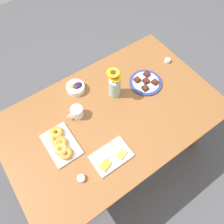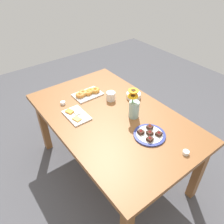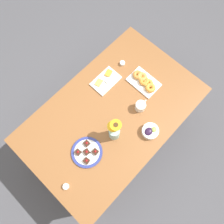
{
  "view_description": "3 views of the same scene",
  "coord_description": "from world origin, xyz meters",
  "views": [
    {
      "loc": [
        0.45,
        0.64,
        2.14
      ],
      "look_at": [
        0.0,
        0.0,
        0.78
      ],
      "focal_mm": 35.0,
      "sensor_mm": 36.0,
      "label": 1
    },
    {
      "loc": [
        -1.22,
        0.93,
        1.96
      ],
      "look_at": [
        0.0,
        0.0,
        0.78
      ],
      "focal_mm": 35.0,
      "sensor_mm": 36.0,
      "label": 2
    },
    {
      "loc": [
        -0.43,
        -0.41,
        2.56
      ],
      "look_at": [
        0.0,
        0.0,
        0.78
      ],
      "focal_mm": 35.0,
      "sensor_mm": 36.0,
      "label": 3
    }
  ],
  "objects": [
    {
      "name": "dining_table",
      "position": [
        0.0,
        0.0,
        0.65
      ],
      "size": [
        1.6,
        1.0,
        0.74
      ],
      "color": "brown",
      "rests_on": "ground_plane"
    },
    {
      "name": "jam_cup_honey",
      "position": [
        -0.69,
        -0.16,
        0.76
      ],
      "size": [
        0.05,
        0.05,
        0.03
      ],
      "color": "white",
      "rests_on": "dining_table"
    },
    {
      "name": "cheese_platter",
      "position": [
        0.19,
        0.26,
        0.75
      ],
      "size": [
        0.26,
        0.17,
        0.03
      ],
      "color": "white",
      "rests_on": "dining_table"
    },
    {
      "name": "ground_plane",
      "position": [
        0.0,
        0.0,
        0.0
      ],
      "size": [
        6.0,
        6.0,
        0.0
      ],
      "primitive_type": "plane",
      "color": "#4C4C51"
    },
    {
      "name": "jam_cup_berry",
      "position": [
        0.43,
        0.27,
        0.76
      ],
      "size": [
        0.05,
        0.05,
        0.03
      ],
      "color": "white",
      "rests_on": "dining_table"
    },
    {
      "name": "dessert_plate",
      "position": [
        -0.39,
        -0.08,
        0.75
      ],
      "size": [
        0.26,
        0.26,
        0.05
      ],
      "color": "navy",
      "rests_on": "dining_table"
    },
    {
      "name": "croissant_platter",
      "position": [
        0.42,
        -0.01,
        0.76
      ],
      "size": [
        0.19,
        0.28,
        0.05
      ],
      "color": "white",
      "rests_on": "dining_table"
    },
    {
      "name": "flower_vase",
      "position": [
        -0.13,
        -0.14,
        0.84
      ],
      "size": [
        0.11,
        0.11,
        0.27
      ],
      "color": "#99C1B7",
      "rests_on": "dining_table"
    },
    {
      "name": "grape_bowl",
      "position": [
        0.1,
        -0.35,
        0.77
      ],
      "size": [
        0.14,
        0.14,
        0.07
      ],
      "color": "white",
      "rests_on": "dining_table"
    },
    {
      "name": "coffee_mug",
      "position": [
        0.21,
        -0.14,
        0.78
      ],
      "size": [
        0.12,
        0.09,
        0.09
      ],
      "color": "white",
      "rests_on": "dining_table"
    }
  ]
}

